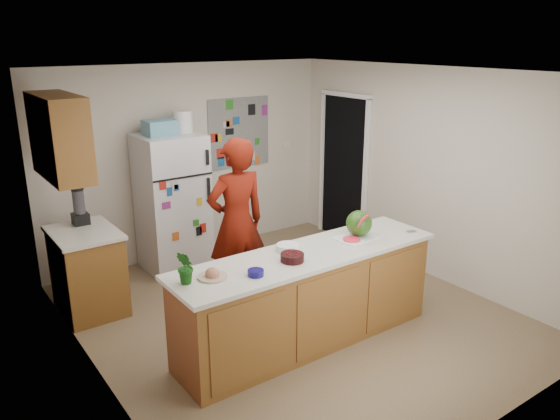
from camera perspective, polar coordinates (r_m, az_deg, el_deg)
floor at (r=5.89m, az=1.28°, el=-10.96°), size 4.00×4.50×0.02m
wall_back at (r=7.27m, az=-9.39°, el=5.07°), size 4.00×0.02×2.50m
wall_left at (r=4.55m, az=-19.38°, el=-3.48°), size 0.02×4.50×2.50m
wall_right at (r=6.76m, az=15.19°, el=3.71°), size 0.02×4.50×2.50m
ceiling at (r=5.17m, az=1.48°, el=14.33°), size 4.00×4.50×0.02m
doorway at (r=7.76m, az=6.71°, el=4.24°), size 0.03×0.85×2.04m
peninsula_base at (r=5.22m, az=2.86°, el=-9.38°), size 2.60×0.62×0.88m
peninsula_top at (r=5.03m, az=2.94°, el=-4.71°), size 2.68×0.70×0.04m
side_counter_base at (r=6.14m, az=-19.42°, el=-6.21°), size 0.60×0.80×0.86m
side_counter_top at (r=5.98m, az=-19.86°, el=-2.26°), size 0.64×0.84×0.04m
upper_cabinets at (r=5.65m, az=-22.07°, el=7.11°), size 0.35×1.00×0.80m
refrigerator at (r=6.86m, az=-11.17°, el=0.73°), size 0.75×0.70×1.70m
fridge_top_bin at (r=6.61m, az=-12.45°, el=8.39°), size 0.35×0.28×0.18m
photo_collage at (r=7.55m, az=-4.29°, el=8.04°), size 0.95×0.01×0.95m
person at (r=5.80m, az=-4.55°, el=-1.39°), size 0.69×0.47×1.84m
blender_appliance at (r=6.14m, az=-20.24°, el=0.29°), size 0.12×0.12×0.38m
cutting_board at (r=5.41m, az=7.88°, el=-2.90°), size 0.41×0.31×0.01m
watermelon at (r=5.42m, az=8.26°, el=-1.37°), size 0.26×0.26×0.26m
watermelon_slice at (r=5.31m, az=7.48°, el=-3.10°), size 0.17×0.17×0.02m
cherry_bowl at (r=4.82m, az=1.29°, el=-4.97°), size 0.27×0.27×0.07m
white_bowl at (r=5.06m, az=0.82°, el=-3.93°), size 0.24×0.24×0.06m
cobalt_bowl at (r=4.55m, az=-2.55°, el=-6.57°), size 0.17×0.17×0.05m
plate at (r=4.55m, az=-7.08°, el=-6.93°), size 0.32×0.32×0.02m
paper_towel at (r=5.29m, az=7.46°, el=-3.31°), size 0.22×0.20×0.02m
keys at (r=5.69m, az=13.56°, el=-2.19°), size 0.10×0.07×0.01m
potted_plant at (r=4.42m, az=-9.82°, el=-5.93°), size 0.15×0.18×0.29m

